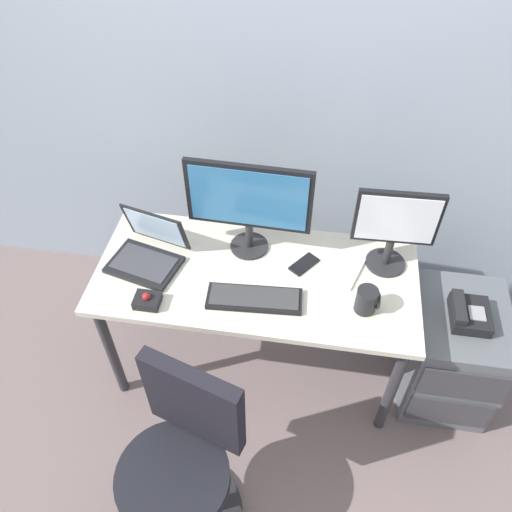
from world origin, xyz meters
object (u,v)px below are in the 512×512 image
file_cabinet (450,352)px  banana (159,225)px  paper_notepad (343,269)px  office_chair (182,468)px  desk_phone (469,314)px  keyboard (254,298)px  trackball_mouse (147,300)px  laptop (148,251)px  cell_phone (304,264)px  coffee_mug (367,300)px  monitor_main (249,202)px  monitor_side (395,225)px

file_cabinet → banana: (-1.48, 0.21, 0.45)m
paper_notepad → office_chair: bearing=-122.7°
desk_phone → paper_notepad: bearing=171.3°
desk_phone → keyboard: (-0.95, -0.15, 0.11)m
trackball_mouse → laptop: bearing=104.9°
office_chair → cell_phone: bearing=66.4°
trackball_mouse → coffee_mug: 0.93m
monitor_main → coffee_mug: (0.55, -0.29, -0.22)m
trackball_mouse → monitor_main: bearing=47.0°
monitor_main → keyboard: size_ratio=1.34×
coffee_mug → desk_phone: bearing=14.4°
monitor_main → monitor_side: (0.64, -0.01, -0.04)m
laptop → banana: bearing=93.5°
monitor_side → banana: 1.12m
cell_phone → paper_notepad: bearing=36.0°
keyboard → trackball_mouse: 0.46m
banana → monitor_side: bearing=-3.7°
file_cabinet → monitor_main: monitor_main is taller
office_chair → laptop: laptop is taller
desk_phone → trackball_mouse: trackball_mouse is taller
cell_phone → banana: bearing=-153.6°
office_chair → cell_phone: office_chair is taller
monitor_main → coffee_mug: size_ratio=4.72×
coffee_mug → cell_phone: bearing=142.7°
monitor_main → monitor_side: monitor_main is taller
keyboard → file_cabinet: bearing=9.8°
monitor_side → trackball_mouse: (-1.01, -0.39, -0.22)m
cell_phone → monitor_main: bearing=-158.7°
monitor_main → banana: monitor_main is taller
desk_phone → laptop: size_ratio=0.54×
monitor_side → coffee_mug: bearing=-107.8°
desk_phone → laptop: 1.47m
trackball_mouse → monitor_side: bearing=21.2°
monitor_side → laptop: monitor_side is taller
monitor_main → office_chair: bearing=-96.9°
office_chair → trackball_mouse: bearing=115.4°
file_cabinet → paper_notepad: paper_notepad is taller
monitor_main → paper_notepad: size_ratio=2.69×
keyboard → cell_phone: 0.31m
monitor_main → trackball_mouse: size_ratio=5.08×
desk_phone → laptop: bearing=179.2°
file_cabinet → office_chair: (-1.14, -0.80, 0.12)m
office_chair → monitor_main: 1.13m
keyboard → coffee_mug: (0.47, 0.03, 0.05)m
paper_notepad → coffee_mug: bearing=-64.2°
coffee_mug → keyboard: bearing=-176.8°
keyboard → coffee_mug: size_ratio=3.53×
cell_phone → coffee_mug: bearing=-0.3°
file_cabinet → desk_phone: 0.33m
laptop → paper_notepad: size_ratio=1.77×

